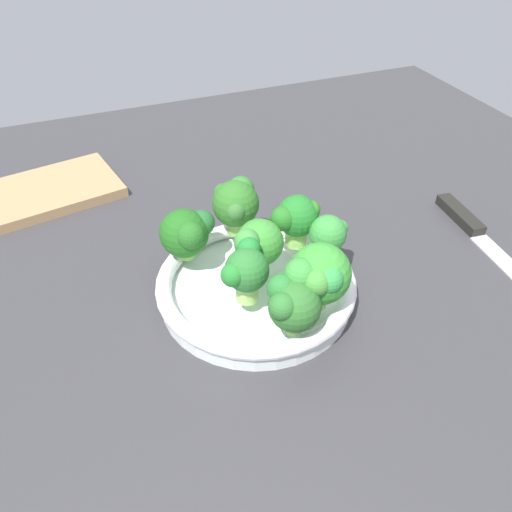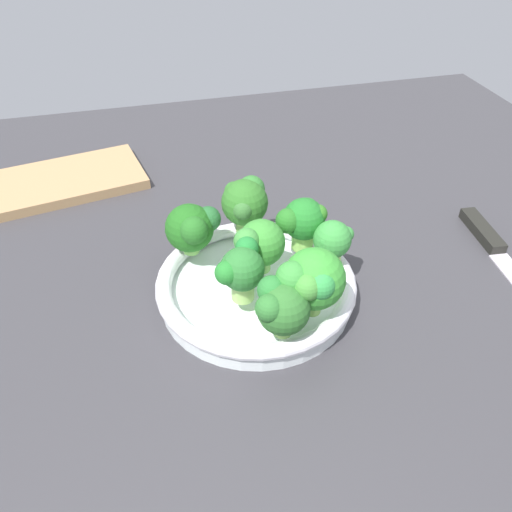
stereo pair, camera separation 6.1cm
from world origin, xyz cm
name	(u,v)px [view 1 (the left image)]	position (x,y,z in cm)	size (l,w,h in cm)	color
ground_plane	(282,306)	(0.00, 0.00, -1.25)	(130.00, 130.00, 2.50)	#373539
bowl	(256,286)	(2.90, -1.49, 1.78)	(24.16, 24.16, 3.50)	white
broccoli_floret_0	(257,243)	(2.34, -2.54, 7.56)	(6.36, 5.66, 6.93)	#81C257
broccoli_floret_1	(246,271)	(5.39, 1.72, 7.59)	(5.66, 5.29, 6.85)	#9FCF67
broccoli_floret_2	(318,275)	(-1.13, 6.11, 8.32)	(7.74, 6.93, 8.01)	#80B550
broccoli_floret_3	(187,233)	(9.29, -7.89, 7.23)	(7.02, 6.82, 6.58)	#77B651
broccoli_floret_4	(296,217)	(-4.07, -5.49, 7.69)	(6.55, 5.63, 6.96)	#93CF5D
broccoli_floret_5	(328,235)	(-6.60, -1.70, 6.75)	(5.10, 4.62, 5.79)	#9AD866
broccoli_floret_6	(236,203)	(1.95, -10.79, 8.04)	(6.02, 6.54, 7.50)	#87BE59
broccoli_floret_7	(292,303)	(2.63, 7.86, 7.26)	(5.94, 6.06, 6.52)	#87BF58
knife	(479,234)	(-31.02, -1.31, 0.55)	(5.05, 26.71, 1.50)	silver
cutting_board	(36,195)	(26.51, -35.06, 0.80)	(24.95, 13.91, 1.60)	tan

